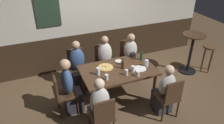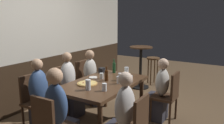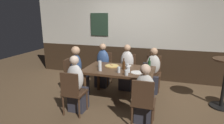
# 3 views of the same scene
# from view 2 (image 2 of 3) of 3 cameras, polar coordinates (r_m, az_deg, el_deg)

# --- Properties ---
(ground_plane) EXTENTS (12.00, 12.00, 0.00)m
(ground_plane) POSITION_cam_2_polar(r_m,az_deg,el_deg) (4.07, -2.13, -15.03)
(ground_plane) COLOR brown
(wall_back) EXTENTS (6.40, 0.13, 2.60)m
(wall_back) POSITION_cam_2_polar(r_m,az_deg,el_deg) (4.78, -19.03, 4.71)
(wall_back) COLOR #332316
(wall_back) RESTS_ON ground_plane
(dining_table) EXTENTS (1.53, 0.95, 0.74)m
(dining_table) POSITION_cam_2_polar(r_m,az_deg,el_deg) (3.82, -2.21, -6.21)
(dining_table) COLOR #472D1C
(dining_table) RESTS_ON ground_plane
(chair_left_far) EXTENTS (0.40, 0.40, 0.88)m
(chair_left_far) POSITION_cam_2_polar(r_m,az_deg,el_deg) (3.98, -18.62, -8.56)
(chair_left_far) COLOR #422B1C
(chair_left_far) RESTS_ON ground_plane
(chair_right_far) EXTENTS (0.40, 0.40, 0.88)m
(chair_right_far) POSITION_cam_2_polar(r_m,az_deg,el_deg) (4.89, -6.49, -4.22)
(chair_right_far) COLOR #422B1C
(chair_right_far) RESTS_ON ground_plane
(chair_mid_far) EXTENTS (0.40, 0.40, 0.88)m
(chair_mid_far) POSITION_cam_2_polar(r_m,az_deg,el_deg) (4.40, -11.90, -6.20)
(chair_mid_far) COLOR #422B1C
(chair_mid_far) RESTS_ON ground_plane
(chair_right_near) EXTENTS (0.40, 0.40, 0.88)m
(chair_right_near) POSITION_cam_2_polar(r_m,az_deg,el_deg) (4.08, 13.75, -7.72)
(chair_right_near) COLOR #422B1C
(chair_right_near) RESTS_ON ground_plane
(person_left_far) EXTENTS (0.34, 0.37, 1.16)m
(person_left_far) POSITION_cam_2_polar(r_m,az_deg,el_deg) (3.86, -17.04, -9.19)
(person_left_far) COLOR #2D2D38
(person_left_far) RESTS_ON ground_plane
(person_right_far) EXTENTS (0.34, 0.37, 1.12)m
(person_right_far) POSITION_cam_2_polar(r_m,az_deg,el_deg) (4.80, -4.94, -4.81)
(person_right_far) COLOR #2D2D38
(person_right_far) RESTS_ON ground_plane
(person_left_near) EXTENTS (0.34, 0.37, 1.16)m
(person_left_near) POSITION_cam_2_polar(r_m,az_deg,el_deg) (3.00, 2.37, -14.92)
(person_left_near) COLOR #2D2D38
(person_left_near) RESTS_ON ground_plane
(person_mid_far) EXTENTS (0.34, 0.37, 1.17)m
(person_mid_far) POSITION_cam_2_polar(r_m,az_deg,el_deg) (4.30, -10.32, -6.66)
(person_mid_far) COLOR #2D2D38
(person_mid_far) RESTS_ON ground_plane
(person_right_near) EXTENTS (0.34, 0.37, 1.10)m
(person_right_near) POSITION_cam_2_polar(r_m,az_deg,el_deg) (4.14, 11.56, -7.83)
(person_right_near) COLOR #2D2D38
(person_right_near) RESTS_ON ground_plane
(person_head_west) EXTENTS (0.37, 0.34, 1.19)m
(person_head_west) POSITION_cam_2_polar(r_m,az_deg,el_deg) (3.14, -12.87, -13.50)
(person_head_west) COLOR #2D2D38
(person_head_west) RESTS_ON ground_plane
(pizza) EXTENTS (0.33, 0.33, 0.03)m
(pizza) POSITION_cam_2_polar(r_m,az_deg,el_deg) (3.71, -6.13, -5.27)
(pizza) COLOR tan
(pizza) RESTS_ON dining_table
(beer_glass_tall) EXTENTS (0.07, 0.07, 0.11)m
(beer_glass_tall) POSITION_cam_2_polar(r_m,az_deg,el_deg) (3.81, 4.61, -4.25)
(beer_glass_tall) COLOR silver
(beer_glass_tall) RESTS_ON dining_table
(tumbler_short) EXTENTS (0.07, 0.07, 0.11)m
(tumbler_short) POSITION_cam_2_polar(r_m,az_deg,el_deg) (3.36, -1.88, -6.31)
(tumbler_short) COLOR silver
(tumbler_short) RESTS_ON dining_table
(pint_glass_pale) EXTENTS (0.07, 0.07, 0.10)m
(pint_glass_pale) POSITION_cam_2_polar(r_m,az_deg,el_deg) (3.98, -2.60, -3.53)
(pint_glass_pale) COLOR silver
(pint_glass_pale) RESTS_ON dining_table
(highball_clear) EXTENTS (0.08, 0.08, 0.15)m
(highball_clear) POSITION_cam_2_polar(r_m,az_deg,el_deg) (4.21, 3.59, -2.40)
(highball_clear) COLOR silver
(highball_clear) RESTS_ON dining_table
(tumbler_water) EXTENTS (0.06, 0.06, 0.12)m
(tumbler_water) POSITION_cam_2_polar(r_m,az_deg,el_deg) (3.70, 1.67, -4.56)
(tumbler_water) COLOR silver
(tumbler_water) RESTS_ON dining_table
(pint_glass_amber) EXTENTS (0.08, 0.08, 0.12)m
(pint_glass_amber) POSITION_cam_2_polar(r_m,az_deg,el_deg) (3.89, 2.08, -3.75)
(pint_glass_amber) COLOR silver
(pint_glass_amber) RESTS_ON dining_table
(beer_glass_half) EXTENTS (0.08, 0.08, 0.16)m
(beer_glass_half) POSITION_cam_2_polar(r_m,az_deg,el_deg) (3.41, -5.93, -5.78)
(beer_glass_half) COLOR silver
(beer_glass_half) RESTS_ON dining_table
(beer_bottle_green) EXTENTS (0.06, 0.06, 0.26)m
(beer_bottle_green) POSITION_cam_2_polar(r_m,az_deg,el_deg) (4.38, 0.50, -1.34)
(beer_bottle_green) COLOR #194723
(beer_bottle_green) RESTS_ON dining_table
(beer_bottle_brown) EXTENTS (0.06, 0.06, 0.25)m
(beer_bottle_brown) POSITION_cam_2_polar(r_m,az_deg,el_deg) (3.85, -1.37, -3.24)
(beer_bottle_brown) COLOR #42230F
(beer_bottle_brown) RESTS_ON dining_table
(plate_white_large) EXTENTS (0.26, 0.26, 0.01)m
(plate_white_large) POSITION_cam_2_polar(r_m,az_deg,el_deg) (4.07, 2.92, -3.78)
(plate_white_large) COLOR white
(plate_white_large) RESTS_ON dining_table
(plate_white_small) EXTENTS (0.14, 0.14, 0.01)m
(plate_white_small) POSITION_cam_2_polar(r_m,az_deg,el_deg) (4.07, -4.70, -3.80)
(plate_white_small) COLOR white
(plate_white_small) RESTS_ON dining_table
(condiment_caddy) EXTENTS (0.11, 0.09, 0.09)m
(condiment_caddy) POSITION_cam_2_polar(r_m,az_deg,el_deg) (4.41, -2.53, -2.02)
(condiment_caddy) COLOR black
(condiment_caddy) RESTS_ON dining_table
(side_bar_table) EXTENTS (0.56, 0.56, 1.05)m
(side_bar_table) POSITION_cam_2_polar(r_m,az_deg,el_deg) (5.81, 7.08, -0.45)
(side_bar_table) COLOR black
(side_bar_table) RESTS_ON ground_plane
(bar_stool) EXTENTS (0.34, 0.34, 0.72)m
(bar_stool) POSITION_cam_2_polar(r_m,az_deg,el_deg) (6.17, 10.08, -0.32)
(bar_stool) COLOR brown
(bar_stool) RESTS_ON ground_plane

